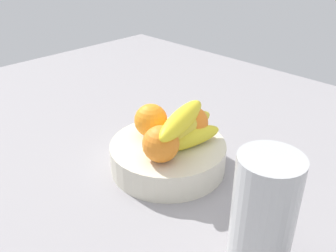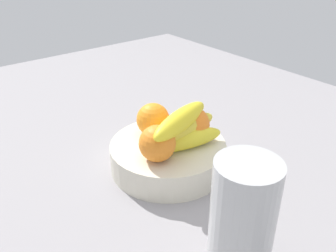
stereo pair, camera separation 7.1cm
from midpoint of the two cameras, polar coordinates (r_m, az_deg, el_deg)
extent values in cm
cube|color=gray|center=(74.15, -1.59, -8.77)|extent=(180.00, 140.00, 3.00)
cylinder|color=beige|center=(74.20, -2.74, -4.71)|extent=(23.32, 23.32, 5.61)
sphere|color=orange|center=(74.36, -5.42, 0.82)|extent=(6.84, 6.84, 6.84)
sphere|color=orange|center=(65.89, -4.05, -3.00)|extent=(6.84, 6.84, 6.84)
sphere|color=orange|center=(73.13, 0.92, 0.45)|extent=(6.84, 6.84, 6.84)
ellipsoid|color=yellow|center=(69.98, -0.41, -2.26)|extent=(8.45, 17.45, 4.00)
ellipsoid|color=yellow|center=(69.59, -0.85, -0.36)|extent=(4.26, 17.06, 4.00)
ellipsoid|color=yellow|center=(68.15, -1.08, 1.07)|extent=(9.25, 17.38, 4.00)
cylinder|color=#B4B5B5|center=(50.38, 10.63, -14.16)|extent=(8.53, 8.53, 19.11)
camera|label=1|loc=(0.04, -92.86, -1.54)|focal=38.91mm
camera|label=2|loc=(0.04, 87.14, 1.54)|focal=38.91mm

